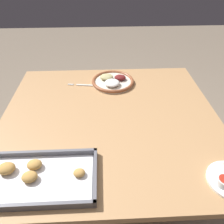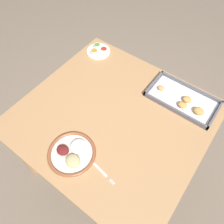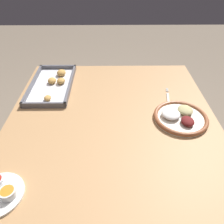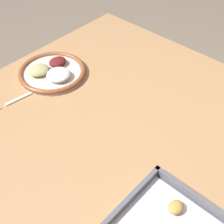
% 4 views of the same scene
% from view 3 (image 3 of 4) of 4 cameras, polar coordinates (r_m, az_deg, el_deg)
% --- Properties ---
extents(ground_plane, '(8.00, 8.00, 0.00)m').
position_cam_3_polar(ground_plane, '(1.66, -0.00, -22.00)').
color(ground_plane, '#7A6B59').
extents(dining_table, '(1.06, 1.00, 0.77)m').
position_cam_3_polar(dining_table, '(1.13, -0.00, -5.33)').
color(dining_table, '#AD7F51').
rests_on(dining_table, ground_plane).
extents(dinner_plate, '(0.26, 0.26, 0.04)m').
position_cam_3_polar(dinner_plate, '(1.08, 17.40, -1.25)').
color(dinner_plate, beige).
rests_on(dinner_plate, dining_table).
extents(fork, '(0.21, 0.04, 0.00)m').
position_cam_3_polar(fork, '(1.20, 14.49, 3.04)').
color(fork, silver).
rests_on(fork, dining_table).
extents(baking_tray, '(0.42, 0.23, 0.04)m').
position_cam_3_polar(baking_tray, '(1.33, -15.14, 7.14)').
color(baking_tray, '#595960').
rests_on(baking_tray, dining_table).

